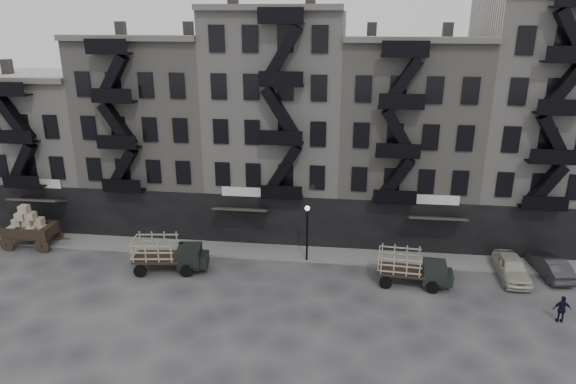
# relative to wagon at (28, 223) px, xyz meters

# --- Properties ---
(ground) EXTENTS (140.00, 140.00, 0.00)m
(ground) POSITION_rel_wagon_xyz_m (18.11, -2.60, -1.89)
(ground) COLOR #38383A
(ground) RESTS_ON ground
(sidewalk) EXTENTS (55.00, 2.50, 0.15)m
(sidewalk) POSITION_rel_wagon_xyz_m (18.11, 1.15, -1.81)
(sidewalk) COLOR slate
(sidewalk) RESTS_ON ground
(building_west) EXTENTS (10.00, 11.35, 13.20)m
(building_west) POSITION_rel_wagon_xyz_m (-1.89, 7.23, 4.12)
(building_west) COLOR #A6A099
(building_west) RESTS_ON ground
(building_midwest) EXTENTS (10.00, 11.35, 16.20)m
(building_midwest) POSITION_rel_wagon_xyz_m (8.11, 7.22, 5.62)
(building_midwest) COLOR gray
(building_midwest) RESTS_ON ground
(building_center) EXTENTS (10.00, 11.35, 18.20)m
(building_center) POSITION_rel_wagon_xyz_m (18.11, 7.22, 6.62)
(building_center) COLOR #A6A099
(building_center) RESTS_ON ground
(building_mideast) EXTENTS (10.00, 11.35, 16.20)m
(building_mideast) POSITION_rel_wagon_xyz_m (28.11, 7.22, 5.62)
(building_mideast) COLOR gray
(building_mideast) RESTS_ON ground
(building_east) EXTENTS (10.00, 11.35, 19.20)m
(building_east) POSITION_rel_wagon_xyz_m (38.11, 7.22, 7.12)
(building_east) COLOR #A6A099
(building_east) RESTS_ON ground
(lamp_post) EXTENTS (0.36, 0.36, 4.28)m
(lamp_post) POSITION_rel_wagon_xyz_m (21.11, -0.00, 0.90)
(lamp_post) COLOR black
(lamp_post) RESTS_ON ground
(wagon) EXTENTS (3.93, 2.16, 3.30)m
(wagon) POSITION_rel_wagon_xyz_m (0.00, 0.00, 0.00)
(wagon) COLOR black
(wagon) RESTS_ON ground
(stake_truck_west) EXTENTS (5.17, 2.57, 2.50)m
(stake_truck_west) POSITION_rel_wagon_xyz_m (11.79, -2.46, -0.46)
(stake_truck_west) COLOR black
(stake_truck_west) RESTS_ON ground
(stake_truck_east) EXTENTS (4.83, 2.28, 2.36)m
(stake_truck_east) POSITION_rel_wagon_xyz_m (28.21, -2.39, -0.54)
(stake_truck_east) COLOR black
(stake_truck_east) RESTS_ON ground
(car_east) EXTENTS (1.82, 4.50, 1.53)m
(car_east) POSITION_rel_wagon_xyz_m (34.91, -0.69, -1.12)
(car_east) COLOR #B5B2A2
(car_east) RESTS_ON ground
(car_far) EXTENTS (2.04, 4.42, 1.40)m
(car_far) POSITION_rel_wagon_xyz_m (37.61, -0.00, -1.18)
(car_far) COLOR #2A2A2C
(car_far) RESTS_ON ground
(pedestrian_west) EXTENTS (0.72, 0.64, 1.65)m
(pedestrian_west) POSITION_rel_wagon_xyz_m (1.45, -0.60, -1.06)
(pedestrian_west) COLOR black
(pedestrian_west) RESTS_ON ground
(pedestrian_mid) EXTENTS (1.17, 1.13, 1.91)m
(pedestrian_mid) POSITION_rel_wagon_xyz_m (12.47, -1.80, -0.93)
(pedestrian_mid) COLOR black
(pedestrian_mid) RESTS_ON ground
(policeman) EXTENTS (0.98, 0.41, 1.67)m
(policeman) POSITION_rel_wagon_xyz_m (36.28, -5.75, -1.05)
(policeman) COLOR black
(policeman) RESTS_ON ground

